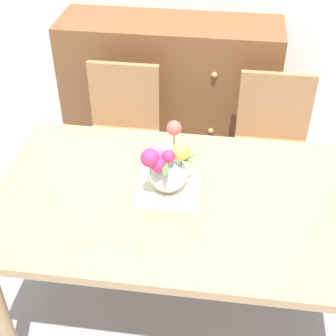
{
  "coord_description": "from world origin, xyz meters",
  "views": [
    {
      "loc": [
        0.16,
        -1.56,
        2.14
      ],
      "look_at": [
        -0.06,
        0.04,
        0.88
      ],
      "focal_mm": 52.32,
      "sensor_mm": 36.0,
      "label": 1
    }
  ],
  "objects_px": {
    "chair_left": "(122,130)",
    "chair_right": "(272,141)",
    "dining_table": "(180,212)",
    "flower_vase": "(167,167)",
    "dresser": "(170,93)"
  },
  "relations": [
    {
      "from": "chair_left",
      "to": "chair_right",
      "type": "bearing_deg",
      "value": -180.0
    },
    {
      "from": "dining_table",
      "to": "flower_vase",
      "type": "distance_m",
      "value": 0.23
    },
    {
      "from": "flower_vase",
      "to": "dresser",
      "type": "bearing_deg",
      "value": 97.07
    },
    {
      "from": "chair_right",
      "to": "dresser",
      "type": "distance_m",
      "value": 0.83
    },
    {
      "from": "chair_left",
      "to": "dresser",
      "type": "distance_m",
      "value": 0.55
    },
    {
      "from": "dining_table",
      "to": "dresser",
      "type": "distance_m",
      "value": 1.36
    },
    {
      "from": "dining_table",
      "to": "flower_vase",
      "type": "xyz_separation_m",
      "value": [
        -0.06,
        0.03,
        0.22
      ]
    },
    {
      "from": "dining_table",
      "to": "chair_left",
      "type": "xyz_separation_m",
      "value": [
        -0.44,
        0.83,
        -0.15
      ]
    },
    {
      "from": "chair_right",
      "to": "chair_left",
      "type": "bearing_deg",
      "value": 0.0
    },
    {
      "from": "dining_table",
      "to": "dresser",
      "type": "height_order",
      "value": "dresser"
    },
    {
      "from": "dining_table",
      "to": "dresser",
      "type": "relative_size",
      "value": 1.15
    },
    {
      "from": "chair_right",
      "to": "flower_vase",
      "type": "xyz_separation_m",
      "value": [
        -0.5,
        -0.79,
        0.37
      ]
    },
    {
      "from": "dresser",
      "to": "chair_left",
      "type": "bearing_deg",
      "value": -113.51
    },
    {
      "from": "flower_vase",
      "to": "dining_table",
      "type": "bearing_deg",
      "value": -29.41
    },
    {
      "from": "dresser",
      "to": "flower_vase",
      "type": "xyz_separation_m",
      "value": [
        0.16,
        -1.3,
        0.39
      ]
    }
  ]
}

